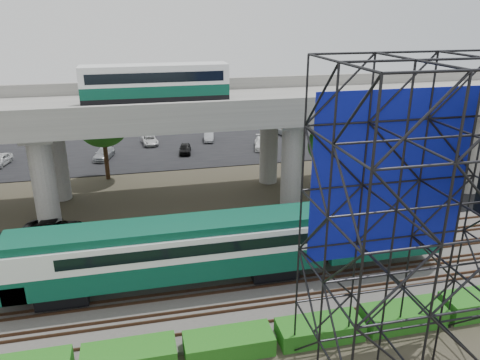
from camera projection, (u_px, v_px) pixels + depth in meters
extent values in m
plane|color=#474233|center=(198.00, 306.00, 28.00)|extent=(140.00, 140.00, 0.00)
cube|color=slate|center=(194.00, 286.00, 29.80)|extent=(90.00, 12.00, 0.20)
cube|color=black|center=(180.00, 229.00, 37.58)|extent=(90.00, 5.00, 0.08)
cube|color=black|center=(160.00, 148.00, 59.05)|extent=(90.00, 18.00, 0.08)
cube|color=slate|center=(151.00, 112.00, 79.16)|extent=(140.00, 40.00, 0.03)
cube|color=#472D1E|center=(205.00, 331.00, 25.42)|extent=(90.00, 0.08, 0.16)
cube|color=#472D1E|center=(201.00, 315.00, 26.74)|extent=(90.00, 0.08, 0.16)
cube|color=#472D1E|center=(200.00, 309.00, 27.25)|extent=(90.00, 0.08, 0.16)
cube|color=#472D1E|center=(196.00, 295.00, 28.56)|extent=(90.00, 0.08, 0.16)
cube|color=#472D1E|center=(195.00, 290.00, 29.07)|extent=(90.00, 0.08, 0.16)
cube|color=#472D1E|center=(192.00, 278.00, 30.39)|extent=(90.00, 0.08, 0.16)
cube|color=#472D1E|center=(191.00, 273.00, 30.90)|extent=(90.00, 0.08, 0.16)
cube|color=#472D1E|center=(188.00, 262.00, 32.22)|extent=(90.00, 0.08, 0.16)
cube|color=#472D1E|center=(187.00, 258.00, 32.73)|extent=(90.00, 0.08, 0.16)
cube|color=#472D1E|center=(185.00, 249.00, 34.05)|extent=(90.00, 0.08, 0.16)
cube|color=black|center=(64.00, 292.00, 27.92)|extent=(3.00, 2.20, 0.90)
cube|color=black|center=(272.00, 267.00, 30.64)|extent=(3.00, 2.20, 0.90)
cube|color=#0A4734|center=(172.00, 263.00, 28.88)|extent=(19.00, 3.00, 1.40)
cube|color=white|center=(171.00, 242.00, 28.37)|extent=(19.00, 3.00, 1.50)
cube|color=#0A4734|center=(170.00, 227.00, 28.03)|extent=(19.00, 2.60, 0.50)
cube|color=black|center=(187.00, 240.00, 28.57)|extent=(15.00, 3.06, 0.70)
ellipsoid|color=white|center=(3.00, 268.00, 26.58)|extent=(3.60, 3.00, 3.20)
cube|color=#0A4734|center=(7.00, 284.00, 26.94)|extent=(2.60, 3.00, 1.10)
cube|color=#0A4734|center=(380.00, 226.00, 31.46)|extent=(8.00, 3.00, 3.40)
cube|color=#9E9B93|center=(168.00, 110.00, 39.63)|extent=(80.00, 12.00, 1.20)
cube|color=#9E9B93|center=(174.00, 110.00, 33.97)|extent=(80.00, 0.50, 1.10)
cube|color=#9E9B93|center=(163.00, 86.00, 44.48)|extent=(80.00, 0.50, 1.10)
cylinder|color=#9E9B93|center=(44.00, 184.00, 35.94)|extent=(1.80, 1.80, 8.00)
cylinder|color=#9E9B93|center=(57.00, 157.00, 42.33)|extent=(1.80, 1.80, 8.00)
cube|color=#9E9B93|center=(45.00, 127.00, 37.85)|extent=(2.40, 9.00, 0.60)
cylinder|color=#9E9B93|center=(292.00, 166.00, 40.13)|extent=(1.80, 1.80, 8.00)
cylinder|color=#9E9B93|center=(269.00, 144.00, 46.52)|extent=(1.80, 1.80, 8.00)
cube|color=#9E9B93|center=(281.00, 115.00, 42.03)|extent=(2.40, 9.00, 0.60)
cylinder|color=#9E9B93|center=(474.00, 152.00, 43.90)|extent=(1.80, 1.80, 8.00)
cylinder|color=#9E9B93|center=(429.00, 134.00, 50.29)|extent=(1.80, 1.80, 8.00)
cube|color=#9E9B93|center=(456.00, 106.00, 45.80)|extent=(2.40, 9.00, 0.60)
cube|color=black|center=(156.00, 99.00, 39.10)|extent=(12.00, 2.50, 0.70)
cube|color=#0A4734|center=(156.00, 90.00, 38.82)|extent=(12.00, 2.50, 0.90)
cube|color=white|center=(155.00, 76.00, 38.44)|extent=(12.00, 2.50, 1.30)
cube|color=black|center=(155.00, 76.00, 38.42)|extent=(11.00, 2.56, 0.80)
cube|color=white|center=(154.00, 66.00, 38.16)|extent=(12.00, 2.40, 0.30)
cube|color=#0D1698|center=(392.00, 176.00, 22.09)|extent=(8.10, 0.08, 8.25)
cube|color=#166316|center=(129.00, 358.00, 23.04)|extent=(4.60, 1.80, 1.15)
cube|color=#166316|center=(229.00, 343.00, 24.10)|extent=(4.60, 1.80, 1.03)
cube|color=#166316|center=(320.00, 330.00, 25.15)|extent=(4.60, 1.80, 1.01)
cube|color=#166316|center=(403.00, 316.00, 26.18)|extent=(4.60, 1.80, 1.12)
cylinder|color=#382314|center=(334.00, 180.00, 41.52)|extent=(0.44, 0.44, 4.80)
ellipsoid|color=#166316|center=(336.00, 145.00, 40.41)|extent=(4.94, 4.94, 4.18)
cylinder|color=#382314|center=(106.00, 157.00, 47.84)|extent=(0.44, 0.44, 4.80)
ellipsoid|color=#166316|center=(103.00, 126.00, 46.72)|extent=(4.94, 4.94, 4.18)
imported|color=black|center=(55.00, 229.00, 36.05)|extent=(5.16, 3.16, 1.34)
imported|color=silver|center=(0.00, 160.00, 52.33)|extent=(2.36, 3.98, 1.27)
imported|color=#9999A0|center=(42.00, 146.00, 57.67)|extent=(1.67, 3.70, 1.18)
imported|color=#97999F|center=(104.00, 153.00, 54.69)|extent=(2.70, 4.55, 1.24)
imported|color=silver|center=(150.00, 140.00, 60.44)|extent=(2.22, 4.11, 1.10)
imported|color=black|center=(185.00, 149.00, 56.70)|extent=(1.84, 3.55, 1.15)
imported|color=#A0A3A8|center=(209.00, 136.00, 62.05)|extent=(1.80, 3.70, 1.17)
imported|color=white|center=(262.00, 143.00, 58.70)|extent=(2.91, 4.83, 1.31)
imported|color=#A1A4A9|center=(288.00, 131.00, 64.35)|extent=(3.30, 5.14, 1.32)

